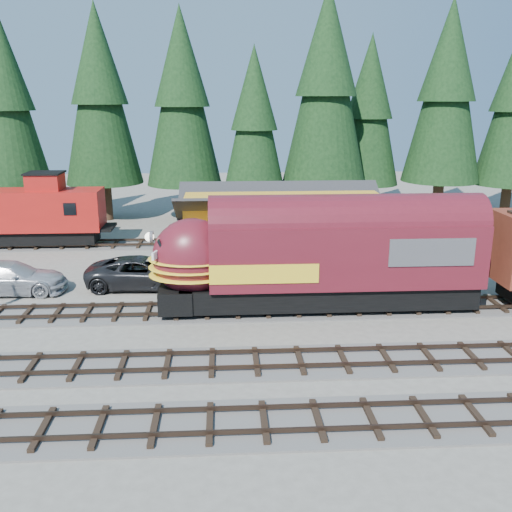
{
  "coord_description": "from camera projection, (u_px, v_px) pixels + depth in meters",
  "views": [
    {
      "loc": [
        -3.66,
        -23.17,
        10.47
      ],
      "look_at": [
        -2.05,
        4.0,
        2.92
      ],
      "focal_mm": 40.0,
      "sensor_mm": 36.0,
      "label": 1
    }
  ],
  "objects": [
    {
      "name": "depot",
      "position": [
        283.0,
        226.0,
        34.6
      ],
      "size": [
        12.8,
        7.0,
        5.3
      ],
      "color": "gold",
      "rests_on": "ground"
    },
    {
      "name": "pickup_truck_a",
      "position": [
        143.0,
        272.0,
        32.48
      ],
      "size": [
        6.46,
        3.21,
        1.76
      ],
      "primitive_type": "imported",
      "rotation": [
        0.0,
        0.0,
        1.53
      ],
      "color": "black",
      "rests_on": "ground"
    },
    {
      "name": "caboose",
      "position": [
        35.0,
        213.0,
        40.96
      ],
      "size": [
        9.61,
        2.79,
        5.0
      ],
      "color": "black",
      "rests_on": "ground"
    },
    {
      "name": "track_spur",
      "position": [
        137.0,
        244.0,
        42.02
      ],
      "size": [
        32.0,
        3.2,
        0.33
      ],
      "color": "#4C4947",
      "rests_on": "ground"
    },
    {
      "name": "ground",
      "position": [
        307.0,
        343.0,
        25.29
      ],
      "size": [
        120.0,
        120.0,
        0.0
      ],
      "primitive_type": "plane",
      "color": "#6B665B",
      "rests_on": "ground"
    },
    {
      "name": "pickup_truck_b",
      "position": [
        10.0,
        278.0,
        31.51
      ],
      "size": [
        6.13,
        2.56,
        1.77
      ],
      "primitive_type": "imported",
      "rotation": [
        0.0,
        0.0,
        1.58
      ],
      "color": "#B3B5BB",
      "rests_on": "ground"
    },
    {
      "name": "track_siding",
      "position": [
        486.0,
        305.0,
        29.7
      ],
      "size": [
        68.0,
        3.2,
        0.33
      ],
      "color": "#4C4947",
      "rests_on": "ground"
    },
    {
      "name": "conifer_backdrop",
      "position": [
        329.0,
        100.0,
        46.64
      ],
      "size": [
        79.59,
        21.93,
        16.85
      ],
      "color": "black",
      "rests_on": "ground"
    },
    {
      "name": "locomotive",
      "position": [
        310.0,
        261.0,
        28.48
      ],
      "size": [
        16.63,
        3.31,
        4.52
      ],
      "color": "black",
      "rests_on": "ground"
    }
  ]
}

